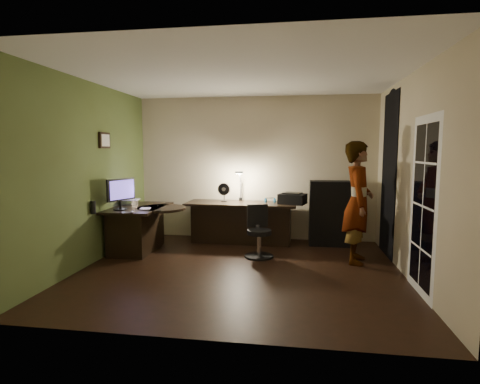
# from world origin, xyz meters

# --- Properties ---
(floor) EXTENTS (4.50, 4.00, 0.01)m
(floor) POSITION_xyz_m (0.00, 0.00, -0.01)
(floor) COLOR black
(floor) RESTS_ON ground
(ceiling) EXTENTS (4.50, 4.00, 0.01)m
(ceiling) POSITION_xyz_m (0.00, 0.00, 2.71)
(ceiling) COLOR silver
(ceiling) RESTS_ON floor
(wall_back) EXTENTS (4.50, 0.01, 2.70)m
(wall_back) POSITION_xyz_m (0.00, 2.00, 1.35)
(wall_back) COLOR #BDAF8C
(wall_back) RESTS_ON floor
(wall_front) EXTENTS (4.50, 0.01, 2.70)m
(wall_front) POSITION_xyz_m (0.00, -2.00, 1.35)
(wall_front) COLOR #BDAF8C
(wall_front) RESTS_ON floor
(wall_left) EXTENTS (0.01, 4.00, 2.70)m
(wall_left) POSITION_xyz_m (-2.25, 0.00, 1.35)
(wall_left) COLOR #BDAF8C
(wall_left) RESTS_ON floor
(wall_right) EXTENTS (0.01, 4.00, 2.70)m
(wall_right) POSITION_xyz_m (2.25, 0.00, 1.35)
(wall_right) COLOR #BDAF8C
(wall_right) RESTS_ON floor
(green_wall_overlay) EXTENTS (0.00, 4.00, 2.70)m
(green_wall_overlay) POSITION_xyz_m (-2.24, 0.00, 1.35)
(green_wall_overlay) COLOR #4C5E2C
(green_wall_overlay) RESTS_ON floor
(arched_doorway) EXTENTS (0.01, 0.90, 2.60)m
(arched_doorway) POSITION_xyz_m (2.24, 1.15, 1.30)
(arched_doorway) COLOR black
(arched_doorway) RESTS_ON floor
(french_door) EXTENTS (0.02, 0.92, 2.10)m
(french_door) POSITION_xyz_m (2.24, -0.55, 1.05)
(french_door) COLOR white
(french_door) RESTS_ON floor
(framed_picture) EXTENTS (0.04, 0.30, 0.25)m
(framed_picture) POSITION_xyz_m (-2.22, 0.45, 1.85)
(framed_picture) COLOR black
(framed_picture) RESTS_ON wall_left
(desk_left) EXTENTS (0.83, 1.32, 0.75)m
(desk_left) POSITION_xyz_m (-1.83, 0.78, 0.38)
(desk_left) COLOR black
(desk_left) RESTS_ON floor
(desk_right) EXTENTS (2.01, 0.75, 0.75)m
(desk_right) POSITION_xyz_m (-0.21, 1.57, 0.37)
(desk_right) COLOR black
(desk_right) RESTS_ON floor
(cabinet) EXTENTS (0.77, 0.39, 1.15)m
(cabinet) POSITION_xyz_m (1.41, 1.67, 0.58)
(cabinet) COLOR black
(cabinet) RESTS_ON floor
(laptop_stand) EXTENTS (0.25, 0.22, 0.09)m
(laptop_stand) POSITION_xyz_m (-2.06, 0.94, 0.80)
(laptop_stand) COLOR silver
(laptop_stand) RESTS_ON desk_left
(laptop) EXTENTS (0.36, 0.34, 0.23)m
(laptop) POSITION_xyz_m (-2.06, 0.94, 0.95)
(laptop) COLOR silver
(laptop) RESTS_ON laptop_stand
(monitor) EXTENTS (0.30, 0.55, 0.36)m
(monitor) POSITION_xyz_m (-1.98, 0.43, 0.94)
(monitor) COLOR black
(monitor) RESTS_ON desk_left
(mouse) EXTENTS (0.07, 0.09, 0.03)m
(mouse) POSITION_xyz_m (-1.68, 0.17, 0.77)
(mouse) COLOR silver
(mouse) RESTS_ON desk_left
(phone) EXTENTS (0.11, 0.16, 0.01)m
(phone) POSITION_xyz_m (-1.35, 0.44, 0.76)
(phone) COLOR black
(phone) RESTS_ON desk_left
(pen) EXTENTS (0.06, 0.15, 0.01)m
(pen) POSITION_xyz_m (-1.53, 0.87, 0.76)
(pen) COLOR black
(pen) RESTS_ON desk_left
(speaker) EXTENTS (0.08, 0.08, 0.19)m
(speaker) POSITION_xyz_m (-2.19, -0.00, 0.85)
(speaker) COLOR black
(speaker) RESTS_ON desk_left
(notepad) EXTENTS (0.20, 0.24, 0.01)m
(notepad) POSITION_xyz_m (-1.62, 0.56, 0.76)
(notepad) COLOR silver
(notepad) RESTS_ON desk_left
(desk_fan) EXTENTS (0.23, 0.14, 0.35)m
(desk_fan) POSITION_xyz_m (-0.54, 1.65, 0.92)
(desk_fan) COLOR black
(desk_fan) RESTS_ON desk_right
(headphones) EXTENTS (0.22, 0.14, 0.10)m
(headphones) POSITION_xyz_m (0.32, 1.65, 0.80)
(headphones) COLOR navy
(headphones) RESTS_ON desk_right
(printer) EXTENTS (0.53, 0.46, 0.20)m
(printer) POSITION_xyz_m (0.72, 1.54, 0.85)
(printer) COLOR black
(printer) RESTS_ON desk_right
(desk_lamp) EXTENTS (0.20, 0.29, 0.59)m
(desk_lamp) POSITION_xyz_m (-0.25, 1.83, 1.04)
(desk_lamp) COLOR black
(desk_lamp) RESTS_ON desk_right
(office_chair) EXTENTS (0.56, 0.56, 0.82)m
(office_chair) POSITION_xyz_m (0.21, 0.69, 0.41)
(office_chair) COLOR black
(office_chair) RESTS_ON floor
(person) EXTENTS (0.53, 0.71, 1.83)m
(person) POSITION_xyz_m (1.70, 0.66, 0.92)
(person) COLOR #D8A88C
(person) RESTS_ON floor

